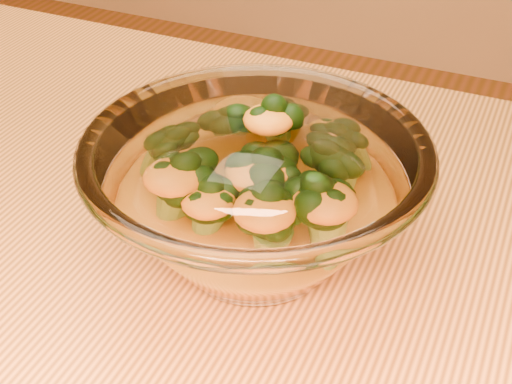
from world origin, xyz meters
TOP-DOWN VIEW (x-y plane):
  - glass_bowl at (0.04, 0.11)m, footprint 0.22×0.22m
  - cheese_sauce at (0.04, 0.11)m, footprint 0.13×0.13m
  - broccoli_heap at (0.04, 0.11)m, footprint 0.14×0.14m

SIDE VIEW (x-z plane):
  - cheese_sauce at x=0.04m, z-range 0.76..0.80m
  - glass_bowl at x=0.04m, z-range 0.75..0.85m
  - broccoli_heap at x=0.04m, z-range 0.78..0.85m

